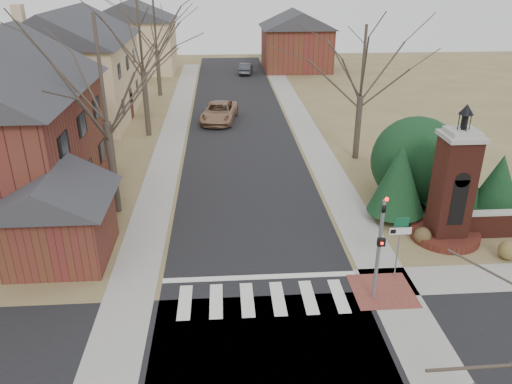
{
  "coord_description": "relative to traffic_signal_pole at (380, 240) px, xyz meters",
  "views": [
    {
      "loc": [
        -1.36,
        -15.03,
        11.77
      ],
      "look_at": [
        0.1,
        6.0,
        2.22
      ],
      "focal_mm": 35.0,
      "sensor_mm": 36.0,
      "label": 1
    }
  ],
  "objects": [
    {
      "name": "house_distant_left",
      "position": [
        -16.31,
        47.42,
        1.66
      ],
      "size": [
        10.8,
        8.8,
        8.53
      ],
      "color": "#C9AE86",
      "rests_on": "ground"
    },
    {
      "name": "house_stucco_left",
      "position": [
        -17.8,
        26.42,
        2.01
      ],
      "size": [
        9.8,
        12.8,
        9.28
      ],
      "color": "#C9AE86",
      "rests_on": "ground"
    },
    {
      "name": "evergreen_far",
      "position": [
        8.2,
        6.63,
        -0.69
      ],
      "size": [
        2.4,
        2.4,
        3.3
      ],
      "color": "#473D33",
      "rests_on": "ground"
    },
    {
      "name": "sign_post",
      "position": [
        1.29,
        1.41,
        -0.64
      ],
      "size": [
        0.9,
        0.07,
        2.75
      ],
      "color": "slate",
      "rests_on": "ground"
    },
    {
      "name": "bare_tree_0",
      "position": [
        -11.3,
        8.43,
        5.11
      ],
      "size": [
        8.05,
        8.05,
        11.15
      ],
      "color": "#473D33",
      "rests_on": "ground"
    },
    {
      "name": "sidewalk_right_main",
      "position": [
        0.9,
        21.43,
        -2.58
      ],
      "size": [
        2.0,
        60.0,
        0.02
      ],
      "primitive_type": "cube",
      "color": "gray",
      "rests_on": "ground"
    },
    {
      "name": "ground",
      "position": [
        -4.3,
        -0.57,
        -2.59
      ],
      "size": [
        120.0,
        120.0,
        0.0
      ],
      "primitive_type": "plane",
      "color": "brown",
      "rests_on": "ground"
    },
    {
      "name": "curb_apron",
      "position": [
        0.5,
        0.43,
        -2.57
      ],
      "size": [
        2.4,
        2.4,
        0.02
      ],
      "primitive_type": "cube",
      "color": "brown",
      "rests_on": "ground"
    },
    {
      "name": "evergreen_mass",
      "position": [
        4.7,
        8.93,
        -0.19
      ],
      "size": [
        4.8,
        4.8,
        4.8
      ],
      "primitive_type": "sphere",
      "color": "black",
      "rests_on": "ground"
    },
    {
      "name": "stop_bar",
      "position": [
        -4.3,
        1.73,
        -2.58
      ],
      "size": [
        8.0,
        0.35,
        0.02
      ],
      "primitive_type": "cube",
      "color": "silver",
      "rests_on": "ground"
    },
    {
      "name": "dry_shrub_left",
      "position": [
        3.46,
        4.03,
        -2.19
      ],
      "size": [
        0.78,
        0.78,
        0.78
      ],
      "primitive_type": "sphere",
      "color": "brown",
      "rests_on": "ground"
    },
    {
      "name": "pickup_truck",
      "position": [
        -5.9,
        24.79,
        -1.81
      ],
      "size": [
        3.45,
        5.92,
        1.55
      ],
      "primitive_type": "imported",
      "rotation": [
        0.0,
        0.0,
        -0.16
      ],
      "color": "#977052",
      "rests_on": "ground"
    },
    {
      "name": "garage_left",
      "position": [
        -12.82,
        3.92,
        -0.35
      ],
      "size": [
        4.8,
        4.8,
        4.29
      ],
      "color": "maroon",
      "rests_on": "ground"
    },
    {
      "name": "bare_tree_1",
      "position": [
        -11.3,
        21.43,
        5.44
      ],
      "size": [
        8.4,
        8.4,
        11.64
      ],
      "color": "#473D33",
      "rests_on": "ground"
    },
    {
      "name": "bare_tree_3",
      "position": [
        3.2,
        15.43,
        4.1
      ],
      "size": [
        7.0,
        7.0,
        9.7
      ],
      "color": "#473D33",
      "rests_on": "ground"
    },
    {
      "name": "sidewalk_left",
      "position": [
        -9.5,
        21.43,
        -2.58
      ],
      "size": [
        2.0,
        60.0,
        0.02
      ],
      "primitive_type": "cube",
      "color": "gray",
      "rests_on": "ground"
    },
    {
      "name": "house_distant_right",
      "position": [
        3.69,
        47.42,
        1.06
      ],
      "size": [
        8.8,
        8.8,
        7.3
      ],
      "color": "maroon",
      "rests_on": "ground"
    },
    {
      "name": "evergreen_mid",
      "position": [
        6.2,
        7.63,
        0.01
      ],
      "size": [
        3.4,
        3.4,
        4.7
      ],
      "color": "#473D33",
      "rests_on": "ground"
    },
    {
      "name": "brick_gate_monument",
      "position": [
        4.7,
        4.42,
        -0.42
      ],
      "size": [
        3.2,
        3.2,
        6.47
      ],
      "color": "#542218",
      "rests_on": "ground"
    },
    {
      "name": "evergreen_near",
      "position": [
        2.9,
        6.43,
        -0.29
      ],
      "size": [
        2.8,
        2.8,
        4.1
      ],
      "color": "#473D33",
      "rests_on": "ground"
    },
    {
      "name": "cross_street",
      "position": [
        -4.3,
        -3.57,
        -2.58
      ],
      "size": [
        120.0,
        8.0,
        0.01
      ],
      "primitive_type": "cube",
      "color": "black",
      "rests_on": "ground"
    },
    {
      "name": "traffic_signal_pole",
      "position": [
        0.0,
        0.0,
        0.0
      ],
      "size": [
        0.28,
        0.41,
        4.5
      ],
      "color": "slate",
      "rests_on": "ground"
    },
    {
      "name": "bare_tree_2",
      "position": [
        -11.8,
        34.43,
        4.44
      ],
      "size": [
        7.35,
        7.35,
        10.19
      ],
      "color": "#473D33",
      "rests_on": "ground"
    },
    {
      "name": "distant_car",
      "position": [
        -2.7,
        44.73,
        -1.94
      ],
      "size": [
        1.91,
        4.06,
        1.29
      ],
      "primitive_type": "imported",
      "rotation": [
        0.0,
        0.0,
        3.0
      ],
      "color": "#383A40",
      "rests_on": "ground"
    },
    {
      "name": "crosswalk_zone",
      "position": [
        -4.3,
        0.23,
        -2.58
      ],
      "size": [
        8.0,
        2.2,
        0.02
      ],
      "primitive_type": "cube",
      "color": "silver",
      "rests_on": "ground"
    },
    {
      "name": "main_street",
      "position": [
        -4.3,
        21.43,
        -2.58
      ],
      "size": [
        8.0,
        70.0,
        0.01
      ],
      "primitive_type": "cube",
      "color": "black",
      "rests_on": "ground"
    },
    {
      "name": "dry_shrub_right",
      "position": [
        6.7,
        2.43,
        -2.15
      ],
      "size": [
        0.87,
        0.87,
        0.87
      ],
      "primitive_type": "sphere",
      "color": "brown",
      "rests_on": "ground"
    }
  ]
}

